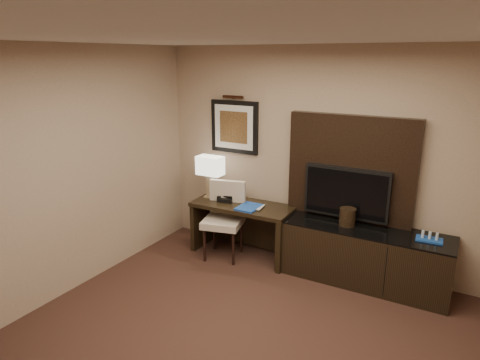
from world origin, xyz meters
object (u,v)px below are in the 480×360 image
Objects in this scene: desk_phone at (226,198)px; ice_bucket at (347,217)px; credenza at (361,255)px; desk_chair at (223,221)px; tv at (346,193)px; desk at (243,229)px; table_lamp at (210,177)px; minibar_tray at (430,236)px.

ice_bucket is (1.61, 0.05, 0.02)m from desk_phone.
credenza is 1.95× the size of desk_chair.
tv is 4.83× the size of ice_bucket.
desk_chair is at bearing -80.79° from desk_phone.
desk_chair reaches higher than ice_bucket.
desk is at bearing -178.36° from credenza.
desk is at bearing -171.62° from tv.
table_lamp is at bearing 131.61° from desk_chair.
desk_phone is 0.73× the size of minibar_tray.
tv is 1.00× the size of desk_chair.
table_lamp reaches higher than minibar_tray.
desk_phone is at bearing -178.39° from ice_bucket.
ice_bucket is at bearing -8.91° from desk_phone.
ice_bucket is at bearing 0.18° from table_lamp.
tv is 3.73× the size of minibar_tray.
desk is at bearing -4.43° from table_lamp.
desk_chair is at bearing -174.24° from minibar_tray.
desk_chair is (-0.19, -0.19, 0.15)m from desk.
tv is at bearing 172.16° from minibar_tray.
desk is 2.28m from minibar_tray.
credenza is 1.86m from desk_phone.
tv is at bearing 0.14° from desk_chair.
tv is 1.82m from table_lamp.
tv is 5.12× the size of desk_phone.
tv is at bearing 116.10° from ice_bucket.
ice_bucket reaches higher than desk_phone.
minibar_tray is at bearing -9.20° from desk_phone.
desk_chair reaches higher than desk.
desk_chair is (-1.74, -0.24, 0.16)m from credenza.
desk_phone reaches higher than desk.
desk_chair is 1.75× the size of table_lamp.
desk_chair is 5.14× the size of desk_phone.
ice_bucket is (1.36, 0.05, 0.42)m from desk.
table_lamp reaches higher than desk_chair.
minibar_tray is at bearing -0.05° from desk.
table_lamp reaches higher than desk_phone.
tv reaches higher than desk_chair.
desk_chair is 2.46m from minibar_tray.
minibar_tray is (0.69, 0.01, 0.39)m from credenza.
table_lamp is at bearing -179.63° from minibar_tray.
tv reaches higher than credenza.
tv reaches higher than minibar_tray.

